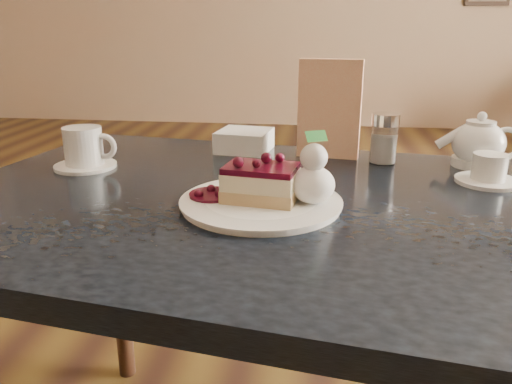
# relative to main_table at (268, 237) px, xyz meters

# --- Properties ---
(main_table) EXTENTS (1.41, 1.05, 0.81)m
(main_table) POSITION_rel_main_table_xyz_m (0.00, 0.00, 0.00)
(main_table) COLOR black
(main_table) RESTS_ON ground
(dessert_plate) EXTENTS (0.29, 0.29, 0.01)m
(dessert_plate) POSITION_rel_main_table_xyz_m (-0.01, -0.05, 0.09)
(dessert_plate) COLOR white
(dessert_plate) RESTS_ON main_table
(cheesecake_slice) EXTENTS (0.14, 0.11, 0.06)m
(cheesecake_slice) POSITION_rel_main_table_xyz_m (-0.01, -0.05, 0.13)
(cheesecake_slice) COLOR tan
(cheesecake_slice) RESTS_ON dessert_plate
(whipped_cream) EXTENTS (0.08, 0.08, 0.07)m
(whipped_cream) POSITION_rel_main_table_xyz_m (0.08, -0.06, 0.13)
(whipped_cream) COLOR white
(whipped_cream) RESTS_ON dessert_plate
(berry_sauce) EXTENTS (0.09, 0.09, 0.01)m
(berry_sauce) POSITION_rel_main_table_xyz_m (-0.10, -0.05, 0.10)
(berry_sauce) COLOR black
(berry_sauce) RESTS_ON dessert_plate
(coffee_set) EXTENTS (0.15, 0.14, 0.09)m
(coffee_set) POSITION_rel_main_table_xyz_m (-0.44, 0.15, 0.13)
(coffee_set) COLOR white
(coffee_set) RESTS_ON main_table
(tea_set) EXTENTS (0.17, 0.26, 0.11)m
(tea_set) POSITION_rel_main_table_xyz_m (0.45, 0.25, 0.13)
(tea_set) COLOR white
(tea_set) RESTS_ON main_table
(menu_card) EXTENTS (0.15, 0.05, 0.24)m
(menu_card) POSITION_rel_main_table_xyz_m (0.11, 0.33, 0.20)
(menu_card) COLOR #FCEDB0
(menu_card) RESTS_ON main_table
(sugar_shaker) EXTENTS (0.06, 0.06, 0.12)m
(sugar_shaker) POSITION_rel_main_table_xyz_m (0.24, 0.28, 0.15)
(sugar_shaker) COLOR white
(sugar_shaker) RESTS_ON main_table
(napkin_stack) EXTENTS (0.15, 0.15, 0.05)m
(napkin_stack) POSITION_rel_main_table_xyz_m (-0.10, 0.36, 0.11)
(napkin_stack) COLOR white
(napkin_stack) RESTS_ON main_table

